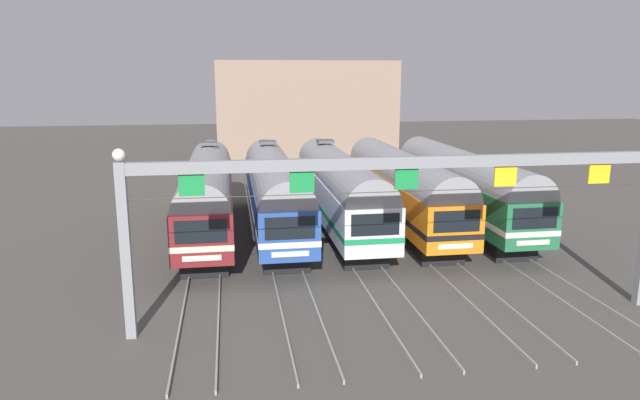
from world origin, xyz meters
The scene contains 9 objects.
ground_plane centered at (0.00, 0.00, 0.00)m, with size 160.00×160.00×0.00m, color #4C4944.
track_bed centered at (0.00, 17.00, 0.07)m, with size 17.26×70.00×0.15m.
commuter_train_maroon centered at (-7.88, 0.00, 2.69)m, with size 2.88×18.06×5.05m.
commuter_train_blue centered at (-3.94, 0.00, 2.69)m, with size 2.88×18.06×5.05m.
commuter_train_white centered at (0.00, 0.00, 2.69)m, with size 2.88×18.06×5.05m.
commuter_train_orange centered at (3.94, -0.01, 2.69)m, with size 2.88×18.06×4.77m.
commuter_train_green centered at (7.88, -0.01, 2.69)m, with size 2.88×18.06×4.77m.
catenary_gantry centered at (0.00, -13.50, 5.23)m, with size 20.99×0.44×6.97m.
maintenance_building centered at (2.09, 32.47, 5.43)m, with size 19.70×10.00×10.85m, color gray.
Camera 1 is at (-6.50, -34.14, 9.48)m, focal length 32.64 mm.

